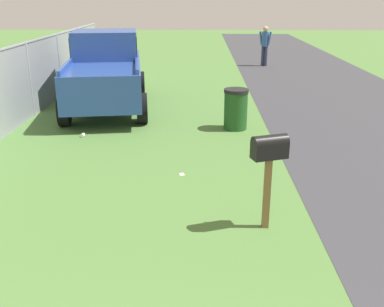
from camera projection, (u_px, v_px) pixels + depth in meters
name	position (u px, v px, depth m)	size (l,w,h in m)	color
mailbox	(269.00, 155.00, 5.84)	(0.34, 0.51, 1.34)	brown
pickup_truck	(106.00, 68.00, 12.33)	(5.11, 2.69, 2.09)	#284793
trash_bin	(236.00, 109.00, 10.53)	(0.58, 0.58, 0.96)	#1E4C1E
pedestrian	(265.00, 43.00, 19.61)	(0.30, 0.53, 1.72)	#2D3351
fence_section	(10.00, 86.00, 10.31)	(17.65, 0.07, 1.92)	#9EA3A8
litter_cup_midfield_a	(83.00, 135.00, 10.07)	(0.08, 0.08, 0.10)	white
litter_wrapper_far_scatter	(182.00, 174.00, 7.99)	(0.12, 0.08, 0.01)	silver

